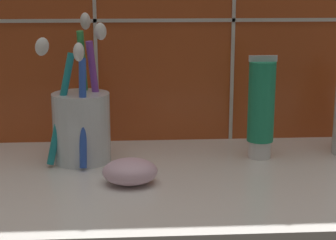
% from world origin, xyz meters
% --- Properties ---
extents(sink_counter, '(0.78, 0.33, 0.02)m').
position_xyz_m(sink_counter, '(0.00, 0.00, 0.01)').
color(sink_counter, silver).
rests_on(sink_counter, ground).
extents(toothbrush_cup, '(0.09, 0.10, 0.19)m').
position_xyz_m(toothbrush_cup, '(-0.19, 0.07, 0.07)').
color(toothbrush_cup, silver).
rests_on(toothbrush_cup, sink_counter).
extents(toothpaste_tube, '(0.04, 0.03, 0.14)m').
position_xyz_m(toothpaste_tube, '(0.04, 0.07, 0.09)').
color(toothpaste_tube, white).
rests_on(toothpaste_tube, sink_counter).
extents(soap_bar, '(0.06, 0.05, 0.03)m').
position_xyz_m(soap_bar, '(-0.13, -0.02, 0.03)').
color(soap_bar, '#DBB2C6').
rests_on(soap_bar, sink_counter).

